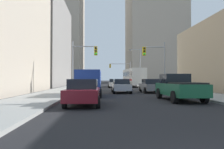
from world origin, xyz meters
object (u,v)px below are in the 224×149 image
at_px(cargo_van_blue, 89,82).
at_px(sedan_white, 114,83).
at_px(pickup_truck_green, 179,87).
at_px(traffic_signal_far_right, 121,69).
at_px(city_bus, 133,77).
at_px(sedan_maroon, 83,92).
at_px(sedan_silver, 121,86).
at_px(traffic_signal_near_left, 83,58).
at_px(traffic_signal_near_right, 155,59).
at_px(sedan_grey, 150,86).

bearing_deg(cargo_van_blue, sedan_white, 79.22).
xyz_separation_m(pickup_truck_green, traffic_signal_far_right, (-0.08, 40.71, 3.19)).
bearing_deg(traffic_signal_far_right, pickup_truck_green, -89.88).
distance_m(pickup_truck_green, sedan_white, 22.33).
distance_m(city_bus, sedan_white, 6.04).
distance_m(cargo_van_blue, sedan_maroon, 6.78).
bearing_deg(sedan_maroon, sedan_silver, 73.27).
relative_size(sedan_maroon, traffic_signal_near_left, 0.71).
distance_m(city_bus, traffic_signal_near_left, 17.84).
height_order(sedan_silver, traffic_signal_near_right, traffic_signal_near_right).
xyz_separation_m(sedan_silver, sedan_grey, (3.30, 0.36, 0.00)).
xyz_separation_m(pickup_truck_green, sedan_white, (-3.12, 22.11, -0.16)).
height_order(city_bus, traffic_signal_near_right, traffic_signal_near_right).
height_order(pickup_truck_green, sedan_silver, pickup_truck_green).
bearing_deg(cargo_van_blue, traffic_signal_far_right, 79.99).
bearing_deg(traffic_signal_near_right, sedan_silver, -151.20).
relative_size(cargo_van_blue, traffic_signal_far_right, 0.88).
bearing_deg(sedan_grey, traffic_signal_near_right, 61.84).
bearing_deg(traffic_signal_near_right, traffic_signal_far_right, 92.37).
bearing_deg(sedan_grey, traffic_signal_far_right, 90.24).
bearing_deg(sedan_white, sedan_silver, -90.56).
bearing_deg(traffic_signal_near_left, sedan_maroon, -85.75).
distance_m(sedan_maroon, traffic_signal_far_right, 43.81).
bearing_deg(traffic_signal_near_right, sedan_white, 110.81).
xyz_separation_m(sedan_silver, traffic_signal_near_left, (-4.28, 2.42, 3.23)).
bearing_deg(traffic_signal_near_right, sedan_grey, -118.16).
relative_size(pickup_truck_green, traffic_signal_near_right, 0.90).
xyz_separation_m(city_bus, sedan_grey, (-0.85, -17.64, -1.16)).
height_order(cargo_van_blue, sedan_maroon, cargo_van_blue).
xyz_separation_m(cargo_van_blue, sedan_grey, (6.57, 4.55, -0.52)).
bearing_deg(sedan_white, traffic_signal_far_right, 80.73).
height_order(city_bus, sedan_silver, city_bus).
bearing_deg(sedan_white, traffic_signal_near_left, -111.47).
distance_m(traffic_signal_near_left, traffic_signal_far_right, 30.75).
bearing_deg(traffic_signal_far_right, traffic_signal_near_right, -87.63).
relative_size(sedan_grey, traffic_signal_near_right, 0.71).
relative_size(traffic_signal_near_left, traffic_signal_near_right, 1.00).
bearing_deg(sedan_silver, sedan_maroon, -106.73).
xyz_separation_m(sedan_grey, traffic_signal_near_left, (-7.59, 2.06, 3.23)).
bearing_deg(traffic_signal_near_right, cargo_van_blue, -139.22).
relative_size(sedan_white, traffic_signal_near_left, 0.71).
bearing_deg(city_bus, sedan_white, -132.74).
relative_size(sedan_maroon, sedan_grey, 1.00).
distance_m(cargo_van_blue, traffic_signal_far_right, 37.12).
bearing_deg(pickup_truck_green, sedan_grey, 89.68).
distance_m(city_bus, sedan_grey, 17.70).
bearing_deg(sedan_silver, sedan_grey, 6.26).
bearing_deg(sedan_white, pickup_truck_green, -81.97).
xyz_separation_m(city_bus, cargo_van_blue, (-7.42, -22.20, -0.64)).
height_order(city_bus, traffic_signal_near_left, traffic_signal_near_left).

